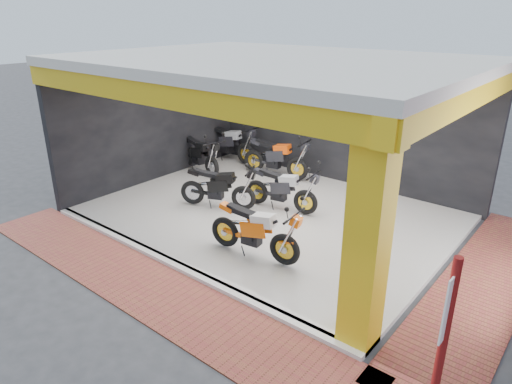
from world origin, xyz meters
TOP-DOWN VIEW (x-y plane):
  - ground at (0.00, 0.00)m, footprint 80.00×80.00m
  - showroom_floor at (0.00, 2.00)m, footprint 8.00×6.00m
  - showroom_ceiling at (0.00, 2.00)m, footprint 8.40×6.40m
  - back_wall at (0.00, 5.10)m, footprint 8.20×0.20m
  - left_wall at (-4.10, 2.00)m, footprint 0.20×6.20m
  - corner_column at (3.75, -0.75)m, footprint 0.50×0.50m
  - header_beam_front at (0.00, -1.00)m, footprint 8.40×0.30m
  - header_beam_right at (4.00, 2.00)m, footprint 0.30×6.40m
  - floor_kerb at (0.00, -1.02)m, footprint 8.00×0.20m
  - paver_front at (0.00, -1.80)m, footprint 9.00×1.40m
  - paver_right at (4.80, 2.00)m, footprint 1.40×7.00m
  - signpost at (5.13, -1.74)m, footprint 0.10×0.33m
  - moto_hero at (1.70, 0.23)m, footprint 2.20×1.03m
  - moto_row_a at (0.73, 2.41)m, footprint 2.12×1.06m
  - moto_row_b at (-0.57, 1.69)m, footprint 2.16×1.50m
  - moto_row_c at (-0.75, 4.24)m, footprint 2.30×1.11m
  - moto_row_d at (-2.80, 2.90)m, footprint 2.22×1.21m
  - moto_row_e at (-2.80, 4.41)m, footprint 2.29×0.90m

SIDE VIEW (x-z plane):
  - ground at x=0.00m, z-range 0.00..0.00m
  - paver_front at x=0.00m, z-range 0.00..0.03m
  - paver_right at x=4.80m, z-range 0.00..0.03m
  - showroom_floor at x=0.00m, z-range 0.00..0.10m
  - floor_kerb at x=0.00m, z-range 0.00..0.10m
  - moto_row_a at x=0.73m, z-range 0.10..1.34m
  - moto_row_b at x=-0.57m, z-range 0.10..1.34m
  - moto_row_d at x=-2.80m, z-range 0.10..1.39m
  - moto_hero at x=1.70m, z-range 0.10..1.39m
  - moto_row_c at x=-0.75m, z-range 0.10..1.45m
  - moto_row_e at x=-2.80m, z-range 0.10..1.49m
  - signpost at x=5.13m, z-range 0.11..2.50m
  - back_wall at x=0.00m, z-range 0.00..3.50m
  - left_wall at x=-4.10m, z-range 0.00..3.50m
  - corner_column at x=3.75m, z-range 0.00..3.50m
  - header_beam_front at x=0.00m, z-range 3.10..3.50m
  - header_beam_right at x=4.00m, z-range 3.10..3.50m
  - showroom_ceiling at x=0.00m, z-range 3.50..3.70m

